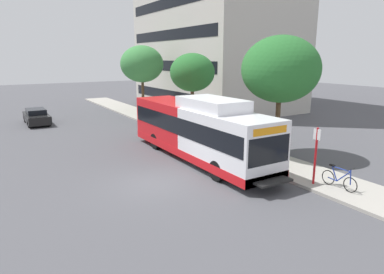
% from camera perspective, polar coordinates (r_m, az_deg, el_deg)
% --- Properties ---
extents(ground_plane, '(120.00, 120.00, 0.00)m').
position_cam_1_polar(ground_plane, '(23.24, -14.87, -1.50)').
color(ground_plane, '#4C4C51').
extents(sidewalk_curb, '(3.00, 56.00, 0.14)m').
position_cam_1_polar(sidewalk_curb, '(24.34, 2.48, -0.23)').
color(sidewalk_curb, '#A8A399').
rests_on(sidewalk_curb, ground).
extents(transit_bus, '(2.58, 12.25, 3.65)m').
position_cam_1_polar(transit_bus, '(19.30, 1.00, 1.17)').
color(transit_bus, white).
rests_on(transit_bus, ground).
extents(bus_stop_sign_pole, '(0.10, 0.36, 2.60)m').
position_cam_1_polar(bus_stop_sign_pole, '(16.08, 20.06, -2.33)').
color(bus_stop_sign_pole, red).
rests_on(bus_stop_sign_pole, sidewalk_curb).
extents(bicycle_parked, '(0.52, 1.76, 1.02)m').
position_cam_1_polar(bicycle_parked, '(16.26, 23.46, -6.48)').
color(bicycle_parked, black).
rests_on(bicycle_parked, sidewalk_curb).
extents(street_tree_near_stop, '(4.41, 4.41, 6.81)m').
position_cam_1_polar(street_tree_near_stop, '(20.09, 14.64, 10.91)').
color(street_tree_near_stop, '#4C3823').
rests_on(street_tree_near_stop, sidewalk_curb).
extents(street_tree_mid_block, '(3.53, 3.53, 5.93)m').
position_cam_1_polar(street_tree_mid_block, '(27.20, 0.06, 10.75)').
color(street_tree_mid_block, '#4C3823').
rests_on(street_tree_mid_block, sidewalk_curb).
extents(street_tree_far_block, '(4.37, 4.37, 6.78)m').
position_cam_1_polar(street_tree_far_block, '(35.81, -8.39, 12.01)').
color(street_tree_far_block, '#4C3823').
rests_on(street_tree_far_block, sidewalk_curb).
extents(parked_car_far_lane, '(1.80, 4.50, 1.33)m').
position_cam_1_polar(parked_car_far_lane, '(32.84, -24.63, 3.15)').
color(parked_car_far_lane, black).
rests_on(parked_car_far_lane, ground).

